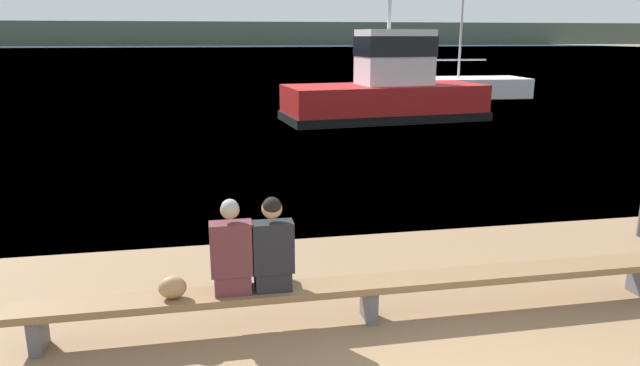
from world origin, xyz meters
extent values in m
plane|color=#426B8E|center=(0.00, 125.19, 0.00)|extent=(240.00, 240.00, 0.00)
cube|color=#424738|center=(0.00, 195.93, 3.74)|extent=(600.00, 12.00, 7.49)
cube|color=brown|center=(-0.28, 2.47, 0.42)|extent=(7.47, 0.40, 0.08)
cube|color=#515156|center=(-3.71, 2.47, 0.19)|extent=(0.12, 0.34, 0.38)
cube|color=#515156|center=(-0.28, 2.47, 0.19)|extent=(0.12, 0.34, 0.38)
cube|color=#56282D|center=(-1.76, 2.55, 0.57)|extent=(0.38, 0.40, 0.21)
cube|color=#56282D|center=(-1.76, 2.45, 0.96)|extent=(0.43, 0.22, 0.56)
sphere|color=tan|center=(-1.76, 2.45, 1.38)|extent=(0.19, 0.19, 0.19)
sphere|color=gray|center=(-1.76, 2.44, 1.40)|extent=(0.18, 0.18, 0.18)
cube|color=black|center=(-1.34, 2.55, 0.57)|extent=(0.38, 0.40, 0.21)
cube|color=black|center=(-1.34, 2.45, 0.95)|extent=(0.43, 0.22, 0.54)
sphere|color=tan|center=(-1.34, 2.45, 1.36)|extent=(0.21, 0.21, 0.21)
sphere|color=black|center=(-1.34, 2.44, 1.39)|extent=(0.20, 0.20, 0.20)
ellipsoid|color=#9E754C|center=(-2.37, 2.44, 0.58)|extent=(0.28, 0.18, 0.24)
cube|color=#A81919|center=(4.47, 17.47, 0.65)|extent=(7.61, 3.60, 1.30)
cube|color=black|center=(4.47, 17.47, 0.16)|extent=(7.77, 3.72, 0.31)
cube|color=silver|center=(4.84, 17.51, 2.30)|extent=(2.74, 1.96, 1.99)
cube|color=black|center=(4.84, 17.51, 2.70)|extent=(2.80, 2.02, 0.72)
cube|color=silver|center=(10.95, 24.67, 0.49)|extent=(6.43, 3.07, 0.97)
cylinder|color=#B7B7BC|center=(10.64, 24.69, 1.87)|extent=(2.83, 0.23, 0.08)
camera|label=1|loc=(-1.89, -3.11, 3.08)|focal=32.00mm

